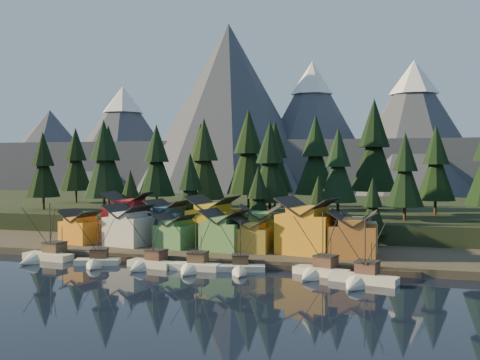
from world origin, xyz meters
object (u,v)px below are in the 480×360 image
(boat_1, at_px, (96,254))
(boat_5, at_px, (318,262))
(house_front_0, at_px, (80,226))
(house_back_0, at_px, (129,214))
(boat_0, at_px, (44,249))
(boat_3, at_px, (193,258))
(boat_2, at_px, (148,256))
(boat_4, at_px, (240,262))
(house_front_1, at_px, (129,224))
(house_back_1, at_px, (169,220))
(boat_6, at_px, (361,270))

(boat_1, distance_m, boat_5, 42.21)
(house_front_0, bearing_deg, house_back_0, 63.76)
(boat_5, bearing_deg, house_back_0, 174.35)
(boat_0, xyz_separation_m, boat_1, (12.92, -1.67, -0.29))
(boat_5, relative_size, house_back_0, 1.07)
(boat_1, xyz_separation_m, boat_3, (19.61, 0.37, 0.15))
(boat_1, height_order, house_back_0, house_back_0)
(boat_2, distance_m, boat_4, 17.72)
(boat_4, bearing_deg, house_back_0, 131.93)
(house_front_0, bearing_deg, boat_0, -77.21)
(boat_0, distance_m, house_front_0, 14.26)
(boat_4, relative_size, house_front_1, 1.03)
(boat_0, bearing_deg, house_front_1, 59.04)
(boat_5, xyz_separation_m, house_back_0, (-48.39, 23.05, 4.93))
(boat_3, bearing_deg, house_front_0, 154.13)
(boat_0, distance_m, boat_3, 32.56)
(boat_0, distance_m, house_back_1, 28.37)
(boat_1, bearing_deg, house_back_1, 60.48)
(boat_5, xyz_separation_m, house_front_0, (-55.55, 13.58, 2.90))
(boat_5, distance_m, boat_6, 8.54)
(boat_2, height_order, boat_3, boat_3)
(boat_2, xyz_separation_m, house_back_1, (-5.59, 22.71, 4.23))
(boat_0, relative_size, house_back_0, 1.11)
(boat_0, bearing_deg, boat_6, 4.26)
(boat_1, xyz_separation_m, boat_5, (42.16, 2.05, 0.26))
(house_front_1, xyz_separation_m, house_back_1, (6.33, 7.40, 0.31))
(boat_0, height_order, house_back_1, boat_0)
(boat_2, distance_m, boat_6, 39.33)
(house_front_0, height_order, house_front_1, house_front_1)
(boat_5, relative_size, house_back_1, 1.29)
(house_front_0, distance_m, house_back_0, 12.05)
(boat_1, bearing_deg, house_front_0, 112.76)
(boat_2, relative_size, house_front_0, 1.38)
(boat_2, height_order, house_front_0, boat_2)
(boat_5, height_order, boat_6, boat_5)
(boat_0, bearing_deg, boat_3, 5.32)
(house_front_0, bearing_deg, boat_5, -2.87)
(boat_0, relative_size, house_front_0, 1.52)
(house_back_1, bearing_deg, boat_2, -69.15)
(boat_1, bearing_deg, boat_0, 154.79)
(boat_0, relative_size, house_back_1, 1.34)
(house_front_0, bearing_deg, boat_1, -38.54)
(boat_0, xyz_separation_m, boat_6, (62.60, -3.66, -0.20))
(boat_4, height_order, house_back_0, house_back_0)
(boat_0, xyz_separation_m, boat_4, (41.05, 0.03, -0.52))
(boat_0, bearing_deg, house_back_0, 81.66)
(boat_1, relative_size, boat_3, 0.93)
(boat_4, height_order, house_back_1, house_back_1)
(boat_2, distance_m, house_front_0, 28.28)
(boat_1, relative_size, house_front_0, 1.29)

